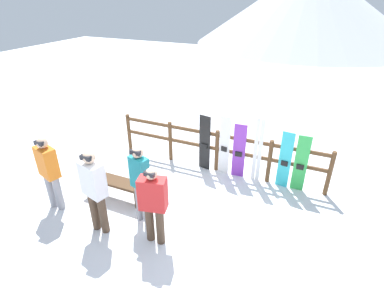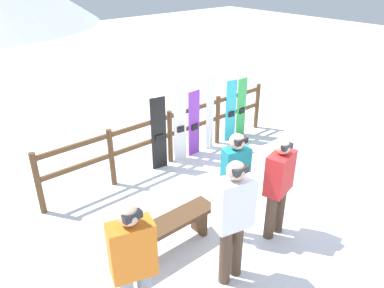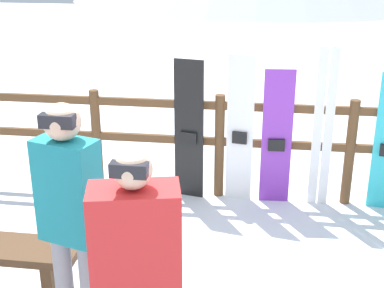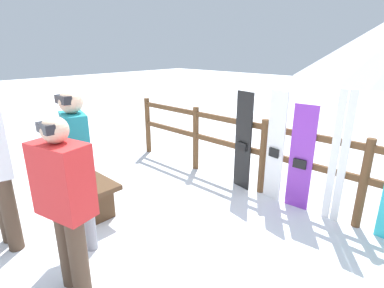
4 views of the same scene
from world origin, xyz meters
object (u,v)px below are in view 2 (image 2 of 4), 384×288
Objects in this scene: person_white at (233,215)px; snowboard_green at (241,108)px; person_red at (279,183)px; snowboard_cyan at (231,111)px; snowboard_purple at (194,124)px; bench at (168,229)px; snowboard_white at (180,125)px; snowboard_black_stripe at (159,134)px; ski_pair_white at (210,113)px; person_teal at (235,178)px; person_orange at (133,262)px.

person_white reaches higher than snowboard_green.
person_red is 1.13× the size of snowboard_cyan.
snowboard_purple is 1.00× the size of snowboard_cyan.
snowboard_purple is (0.76, 2.69, -0.20)m from person_red.
bench is 2.67m from snowboard_white.
ski_pair_white reaches higher than snowboard_black_stripe.
person_teal is at bearing -22.85° from bench.
snowboard_purple is at bearing 74.12° from person_red.
person_orange reaches higher than snowboard_green.
snowboard_purple is at bearing 40.51° from person_orange.
snowboard_black_stripe is at bearing 180.00° from snowboard_green.
person_teal is 1.21× the size of snowboard_cyan.
snowboard_white reaches higher than snowboard_green.
person_orange is 1.20× the size of snowboard_green.
snowboard_purple is 1.01× the size of snowboard_green.
snowboard_white reaches higher than snowboard_purple.
bench is at bearing 151.69° from person_red.
snowboard_white is at bearing 180.00° from snowboard_green.
bench is 1.06× the size of snowboard_black_stripe.
bench is 0.90× the size of person_white.
snowboard_white is at bearing 81.59° from person_red.
snowboard_green is (1.77, -0.00, -0.08)m from snowboard_white.
snowboard_black_stripe is 0.96× the size of snowboard_white.
person_teal is at bearing -139.03° from snowboard_green.
person_teal is 1.10× the size of snowboard_white.
person_orange is at bearing -142.80° from bench.
snowboard_green is at bearing 51.06° from person_red.
person_white reaches higher than person_red.
person_red is 1.07× the size of snowboard_black_stripe.
bench is at bearing 157.15° from person_teal.
person_teal is 0.82m from person_white.
person_orange is at bearing 172.35° from person_white.
person_orange is at bearing -147.45° from snowboard_cyan.
snowboard_green is at bearing -0.00° from snowboard_white.
snowboard_purple is (0.88, -0.00, -0.04)m from snowboard_black_stripe.
person_red is 1.14× the size of snowboard_green.
snowboard_black_stripe is (0.99, 2.87, -0.27)m from person_white.
snowboard_purple is (1.87, 2.87, -0.30)m from person_white.
snowboard_purple is at bearing 41.93° from bench.
person_orange is at bearing -168.76° from person_teal.
snowboard_purple is at bearing -179.54° from ski_pair_white.
snowboard_green reaches higher than bench.
snowboard_black_stripe is at bearing 70.98° from person_white.
snowboard_green is at bearing 28.53° from bench.
person_teal is 2.49m from snowboard_white.
bench is at bearing -123.39° from snowboard_black_stripe.
person_white is 1.13× the size of snowboard_white.
bench is 1.13× the size of snowboard_green.
bench is 1.16m from person_white.
person_teal is 2.36m from snowboard_black_stripe.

